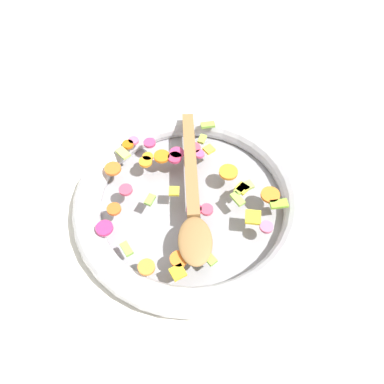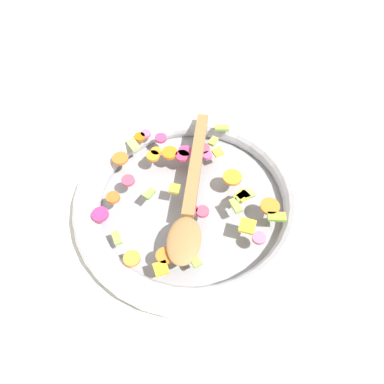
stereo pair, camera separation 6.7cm
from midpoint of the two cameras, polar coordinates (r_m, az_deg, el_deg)
name	(u,v)px [view 1 (the left image)]	position (r m, az deg, el deg)	size (l,w,h in m)	color
ground_plane	(192,207)	(0.71, -2.69, -2.49)	(4.00, 4.00, 0.00)	silver
skillet	(192,201)	(0.69, -2.76, -1.52)	(0.44, 0.44, 0.05)	gray
chopped_vegetables	(183,186)	(0.68, -4.18, 0.66)	(0.33, 0.32, 0.01)	orange
wooden_spoon	(193,198)	(0.65, -2.86, -1.06)	(0.15, 0.32, 0.01)	olive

